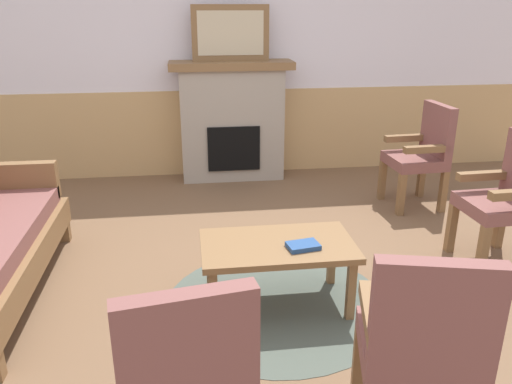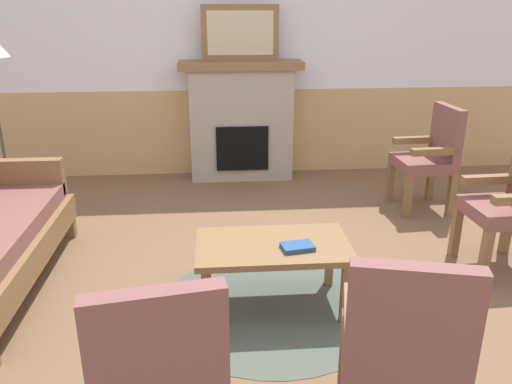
{
  "view_description": "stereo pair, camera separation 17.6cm",
  "coord_description": "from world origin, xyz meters",
  "px_view_note": "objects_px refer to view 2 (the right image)",
  "views": [
    {
      "loc": [
        -0.46,
        -3.13,
        1.85
      ],
      "look_at": [
        0.0,
        0.35,
        0.55
      ],
      "focal_mm": 35.87,
      "sensor_mm": 36.0,
      "label": 1
    },
    {
      "loc": [
        -0.28,
        -3.15,
        1.85
      ],
      "look_at": [
        0.0,
        0.35,
        0.55
      ],
      "focal_mm": 35.87,
      "sensor_mm": 36.0,
      "label": 2
    }
  ],
  "objects_px": {
    "book_on_table": "(297,247)",
    "armchair_by_window_left": "(431,154)",
    "fireplace": "(241,120)",
    "armchair_front_left": "(403,348)",
    "framed_picture": "(240,33)",
    "armchair_front_center": "(159,376)",
    "coffee_table": "(273,251)"
  },
  "relations": [
    {
      "from": "framed_picture",
      "to": "armchair_by_window_left",
      "type": "xyz_separation_m",
      "value": [
        1.71,
        -1.08,
        -1.02
      ]
    },
    {
      "from": "framed_picture",
      "to": "book_on_table",
      "type": "height_order",
      "value": "framed_picture"
    },
    {
      "from": "fireplace",
      "to": "armchair_front_left",
      "type": "relative_size",
      "value": 1.33
    },
    {
      "from": "armchair_by_window_left",
      "to": "coffee_table",
      "type": "bearing_deg",
      "value": -136.73
    },
    {
      "from": "fireplace",
      "to": "book_on_table",
      "type": "height_order",
      "value": "fireplace"
    },
    {
      "from": "book_on_table",
      "to": "armchair_by_window_left",
      "type": "height_order",
      "value": "armchair_by_window_left"
    },
    {
      "from": "framed_picture",
      "to": "coffee_table",
      "type": "relative_size",
      "value": 0.83
    },
    {
      "from": "fireplace",
      "to": "framed_picture",
      "type": "bearing_deg",
      "value": 90.0
    },
    {
      "from": "book_on_table",
      "to": "fireplace",
      "type": "bearing_deg",
      "value": 94.1
    },
    {
      "from": "armchair_front_left",
      "to": "armchair_by_window_left",
      "type": "bearing_deg",
      "value": 65.42
    },
    {
      "from": "fireplace",
      "to": "armchair_front_center",
      "type": "relative_size",
      "value": 1.33
    },
    {
      "from": "armchair_front_center",
      "to": "framed_picture",
      "type": "bearing_deg",
      "value": 82.45
    },
    {
      "from": "framed_picture",
      "to": "armchair_front_center",
      "type": "relative_size",
      "value": 0.82
    },
    {
      "from": "framed_picture",
      "to": "armchair_front_left",
      "type": "relative_size",
      "value": 0.82
    },
    {
      "from": "framed_picture",
      "to": "armchair_by_window_left",
      "type": "bearing_deg",
      "value": -32.29
    },
    {
      "from": "fireplace",
      "to": "armchair_by_window_left",
      "type": "distance_m",
      "value": 2.02
    },
    {
      "from": "framed_picture",
      "to": "book_on_table",
      "type": "relative_size",
      "value": 4.17
    },
    {
      "from": "book_on_table",
      "to": "armchair_front_center",
      "type": "bearing_deg",
      "value": -120.85
    },
    {
      "from": "armchair_front_left",
      "to": "fireplace",
      "type": "bearing_deg",
      "value": 96.67
    },
    {
      "from": "framed_picture",
      "to": "fireplace",
      "type": "bearing_deg",
      "value": -90.0
    },
    {
      "from": "framed_picture",
      "to": "armchair_front_left",
      "type": "bearing_deg",
      "value": -83.33
    },
    {
      "from": "coffee_table",
      "to": "armchair_front_left",
      "type": "relative_size",
      "value": 0.98
    },
    {
      "from": "coffee_table",
      "to": "armchair_front_left",
      "type": "xyz_separation_m",
      "value": [
        0.39,
        -1.19,
        0.15
      ]
    },
    {
      "from": "armchair_front_left",
      "to": "armchair_front_center",
      "type": "distance_m",
      "value": 0.97
    },
    {
      "from": "coffee_table",
      "to": "armchair_by_window_left",
      "type": "distance_m",
      "value": 2.27
    },
    {
      "from": "fireplace",
      "to": "coffee_table",
      "type": "bearing_deg",
      "value": -88.84
    },
    {
      "from": "book_on_table",
      "to": "armchair_by_window_left",
      "type": "xyz_separation_m",
      "value": [
        1.51,
        1.64,
        0.08
      ]
    },
    {
      "from": "armchair_by_window_left",
      "to": "book_on_table",
      "type": "bearing_deg",
      "value": -132.58
    },
    {
      "from": "armchair_by_window_left",
      "to": "armchair_front_left",
      "type": "bearing_deg",
      "value": -114.58
    },
    {
      "from": "book_on_table",
      "to": "armchair_front_center",
      "type": "distance_m",
      "value": 1.4
    },
    {
      "from": "book_on_table",
      "to": "armchair_by_window_left",
      "type": "distance_m",
      "value": 2.23
    },
    {
      "from": "coffee_table",
      "to": "armchair_front_left",
      "type": "bearing_deg",
      "value": -71.74
    }
  ]
}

